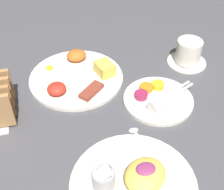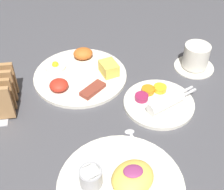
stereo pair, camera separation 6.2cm
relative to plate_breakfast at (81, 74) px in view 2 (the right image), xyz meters
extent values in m
plane|color=#47474C|center=(0.01, -0.18, -0.01)|extent=(3.00, 3.00, 0.00)
cylinder|color=silver|center=(0.00, 0.00, -0.01)|extent=(0.27, 0.27, 0.01)
cube|color=#E5C64C|center=(0.08, -0.01, 0.02)|extent=(0.06, 0.07, 0.04)
ellipsoid|color=#C66023|center=(0.01, 0.08, 0.02)|extent=(0.06, 0.05, 0.03)
cylinder|color=#F4EACC|center=(-0.07, 0.04, 0.00)|extent=(0.06, 0.06, 0.01)
sphere|color=yellow|center=(-0.07, 0.04, 0.01)|extent=(0.02, 0.02, 0.02)
ellipsoid|color=red|center=(-0.06, -0.06, 0.01)|extent=(0.05, 0.05, 0.03)
cube|color=brown|center=(0.03, -0.08, 0.01)|extent=(0.08, 0.07, 0.01)
cylinder|color=silver|center=(0.20, -0.15, -0.01)|extent=(0.19, 0.19, 0.01)
cylinder|color=gold|center=(0.21, -0.11, 0.01)|extent=(0.04, 0.04, 0.01)
cylinder|color=orange|center=(0.18, -0.11, 0.01)|extent=(0.04, 0.04, 0.01)
cylinder|color=#99234C|center=(0.15, -0.13, 0.01)|extent=(0.04, 0.04, 0.01)
cylinder|color=white|center=(0.21, -0.17, 0.02)|extent=(0.11, 0.07, 0.03)
cube|color=silver|center=(0.27, -0.13, 0.02)|extent=(0.05, 0.03, 0.00)
cube|color=silver|center=(0.28, -0.14, 0.02)|extent=(0.05, 0.03, 0.00)
cylinder|color=silver|center=(0.06, -0.38, -0.01)|extent=(0.27, 0.27, 0.01)
ellipsoid|color=#EAC651|center=(0.08, -0.38, 0.02)|extent=(0.12, 0.12, 0.04)
ellipsoid|color=#8C3366|center=(0.08, -0.38, 0.04)|extent=(0.04, 0.03, 0.01)
cylinder|color=#99999E|center=(0.00, -0.37, 0.02)|extent=(0.05, 0.05, 0.04)
cylinder|color=white|center=(0.00, -0.37, 0.04)|extent=(0.04, 0.04, 0.01)
cylinder|color=silver|center=(0.34, 0.00, -0.01)|extent=(0.12, 0.12, 0.01)
cylinder|color=silver|center=(0.34, 0.00, 0.03)|extent=(0.08, 0.08, 0.07)
cylinder|color=#381E0F|center=(0.34, 0.00, 0.06)|extent=(0.06, 0.06, 0.01)
cube|color=silver|center=(0.11, -0.30, -0.01)|extent=(0.03, 0.11, 0.00)
ellipsoid|color=silver|center=(0.10, -0.23, -0.01)|extent=(0.02, 0.02, 0.01)
camera|label=1|loc=(-0.07, -0.71, 0.56)|focal=50.00mm
camera|label=2|loc=(-0.01, -0.73, 0.56)|focal=50.00mm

